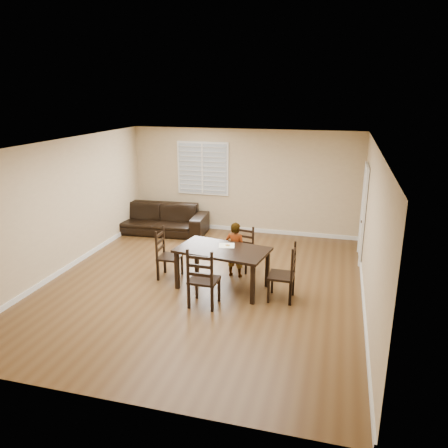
% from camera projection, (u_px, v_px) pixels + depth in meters
% --- Properties ---
extents(ground, '(7.00, 7.00, 0.00)m').
position_uv_depth(ground, '(204.00, 284.00, 8.52)').
color(ground, brown).
rests_on(ground, ground).
extents(room, '(6.04, 7.04, 2.72)m').
position_uv_depth(room, '(207.00, 192.00, 8.15)').
color(room, '#CBB489').
rests_on(room, ground).
extents(dining_table, '(1.82, 1.21, 0.79)m').
position_uv_depth(dining_table, '(222.00, 253.00, 8.16)').
color(dining_table, black).
rests_on(dining_table, ground).
extents(chair_near, '(0.49, 0.46, 0.92)m').
position_uv_depth(chair_near, '(244.00, 249.00, 9.16)').
color(chair_near, black).
rests_on(chair_near, ground).
extents(chair_far, '(0.50, 0.47, 1.09)m').
position_uv_depth(chair_far, '(201.00, 282.00, 7.43)').
color(chair_far, black).
rests_on(chair_far, ground).
extents(chair_left, '(0.44, 0.47, 1.02)m').
position_uv_depth(chair_left, '(164.00, 255.00, 8.72)').
color(chair_left, black).
rests_on(chair_left, ground).
extents(chair_right, '(0.44, 0.48, 1.05)m').
position_uv_depth(chair_right, '(289.00, 275.00, 7.73)').
color(chair_right, black).
rests_on(chair_right, ground).
extents(child, '(0.44, 0.32, 1.14)m').
position_uv_depth(child, '(235.00, 249.00, 8.73)').
color(child, gray).
rests_on(child, ground).
extents(napkin, '(0.35, 0.35, 0.00)m').
position_uv_depth(napkin, '(227.00, 245.00, 8.30)').
color(napkin, silver).
rests_on(napkin, dining_table).
extents(donut, '(0.09, 0.09, 0.03)m').
position_uv_depth(donut, '(228.00, 245.00, 8.29)').
color(donut, gold).
rests_on(donut, napkin).
extents(sofa, '(2.63, 1.16, 0.75)m').
position_uv_depth(sofa, '(158.00, 219.00, 11.52)').
color(sofa, black).
rests_on(sofa, ground).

